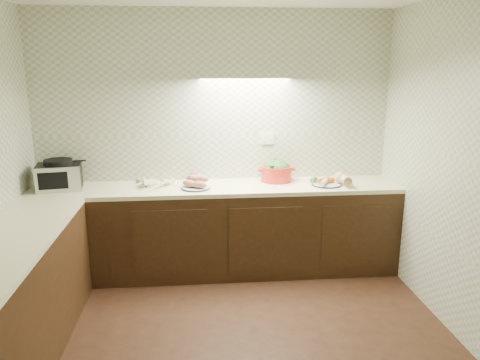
{
  "coord_description": "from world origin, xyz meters",
  "views": [
    {
      "loc": [
        -0.18,
        -2.95,
        2.09
      ],
      "look_at": [
        0.21,
        1.25,
        1.02
      ],
      "focal_mm": 35.0,
      "sensor_mm": 36.0,
      "label": 1
    }
  ],
  "objects": [
    {
      "name": "parsnip_pile",
      "position": [
        -0.58,
        1.58,
        0.93
      ],
      "size": [
        0.36,
        0.34,
        0.08
      ],
      "color": "beige",
      "rests_on": "counter"
    },
    {
      "name": "dutch_oven",
      "position": [
        0.62,
        1.65,
        1.01
      ],
      "size": [
        0.38,
        0.33,
        0.22
      ],
      "rotation": [
        0.0,
        0.0,
        0.05
      ],
      "color": "red",
      "rests_on": "counter"
    },
    {
      "name": "onion_bowl",
      "position": [
        -0.2,
        1.62,
        0.94
      ],
      "size": [
        0.16,
        0.16,
        0.12
      ],
      "color": "black",
      "rests_on": "counter"
    },
    {
      "name": "sweet_potato_plate",
      "position": [
        -0.2,
        1.43,
        0.95
      ],
      "size": [
        0.29,
        0.28,
        0.13
      ],
      "rotation": [
        0.0,
        0.0,
        -0.42
      ],
      "color": "#0E1A3A",
      "rests_on": "counter"
    },
    {
      "name": "toaster_oven",
      "position": [
        -1.5,
        1.54,
        1.03
      ],
      "size": [
        0.45,
        0.38,
        0.29
      ],
      "rotation": [
        0.0,
        0.0,
        0.17
      ],
      "color": "black",
      "rests_on": "counter"
    },
    {
      "name": "veg_plate",
      "position": [
        1.15,
        1.44,
        0.95
      ],
      "size": [
        0.38,
        0.29,
        0.14
      ],
      "rotation": [
        0.0,
        0.0,
        -0.15
      ],
      "color": "#0E1A3A",
      "rests_on": "counter"
    },
    {
      "name": "room",
      "position": [
        0.0,
        0.0,
        1.63
      ],
      "size": [
        3.6,
        3.6,
        2.6
      ],
      "color": "black",
      "rests_on": "ground"
    },
    {
      "name": "counter",
      "position": [
        -0.68,
        0.68,
        0.45
      ],
      "size": [
        3.6,
        3.6,
        0.9
      ],
      "color": "black",
      "rests_on": "ground"
    }
  ]
}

